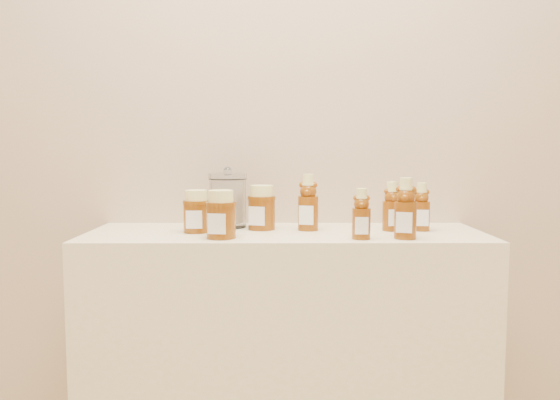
{
  "coord_description": "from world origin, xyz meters",
  "views": [
    {
      "loc": [
        -0.02,
        -0.09,
        1.15
      ],
      "look_at": [
        -0.02,
        1.52,
        1.0
      ],
      "focal_mm": 35.0,
      "sensor_mm": 36.0,
      "label": 1
    }
  ],
  "objects_px": {
    "glass_canister": "(228,198)",
    "bear_bottle_back_left": "(308,199)",
    "bear_bottle_front_left": "(361,210)",
    "honey_jar_left": "(196,211)",
    "display_table": "(285,374)"
  },
  "relations": [
    {
      "from": "bear_bottle_back_left",
      "to": "glass_canister",
      "type": "bearing_deg",
      "value": 179.43
    },
    {
      "from": "honey_jar_left",
      "to": "glass_canister",
      "type": "xyz_separation_m",
      "value": [
        0.09,
        0.11,
        0.03
      ]
    },
    {
      "from": "display_table",
      "to": "glass_canister",
      "type": "xyz_separation_m",
      "value": [
        -0.18,
        0.1,
        0.54
      ]
    },
    {
      "from": "glass_canister",
      "to": "bear_bottle_back_left",
      "type": "bearing_deg",
      "value": -14.24
    },
    {
      "from": "bear_bottle_back_left",
      "to": "glass_canister",
      "type": "xyz_separation_m",
      "value": [
        -0.25,
        0.06,
        -0.0
      ]
    },
    {
      "from": "glass_canister",
      "to": "honey_jar_left",
      "type": "bearing_deg",
      "value": -128.69
    },
    {
      "from": "display_table",
      "to": "bear_bottle_back_left",
      "type": "distance_m",
      "value": 0.55
    },
    {
      "from": "display_table",
      "to": "bear_bottle_front_left",
      "type": "relative_size",
      "value": 7.46
    },
    {
      "from": "display_table",
      "to": "glass_canister",
      "type": "relative_size",
      "value": 6.36
    },
    {
      "from": "bear_bottle_back_left",
      "to": "glass_canister",
      "type": "height_order",
      "value": "bear_bottle_back_left"
    },
    {
      "from": "bear_bottle_front_left",
      "to": "glass_canister",
      "type": "distance_m",
      "value": 0.46
    },
    {
      "from": "bear_bottle_front_left",
      "to": "display_table",
      "type": "bearing_deg",
      "value": 154.0
    },
    {
      "from": "glass_canister",
      "to": "bear_bottle_front_left",
      "type": "bearing_deg",
      "value": -30.41
    },
    {
      "from": "display_table",
      "to": "honey_jar_left",
      "type": "relative_size",
      "value": 9.38
    },
    {
      "from": "bear_bottle_back_left",
      "to": "honey_jar_left",
      "type": "relative_size",
      "value": 1.54
    }
  ]
}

